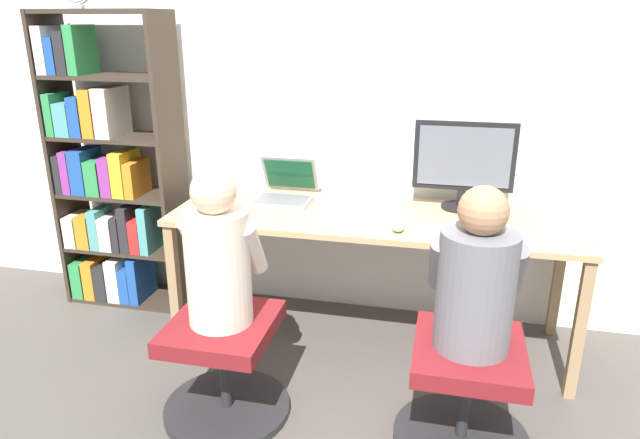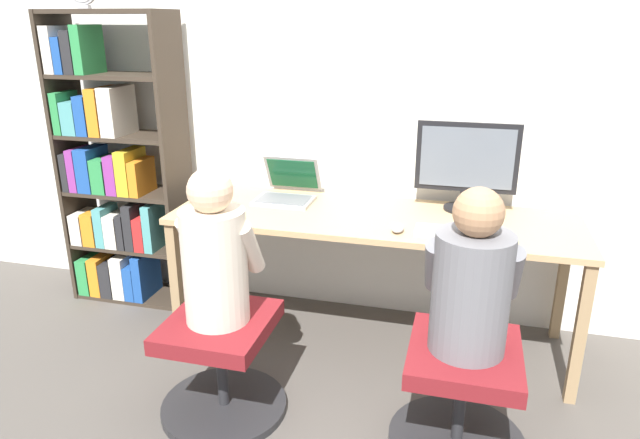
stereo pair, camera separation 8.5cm
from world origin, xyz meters
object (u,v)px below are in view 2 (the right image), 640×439
laptop (287,191)px  bookshelf (114,178)px  office_chair_left (461,395)px  keyboard (460,233)px  person_at_laptop (215,255)px  person_at_monitor (472,282)px  desktop_monitor (466,165)px  office_chair_right (221,362)px

laptop → bookshelf: (-1.08, -0.01, 0.01)m
office_chair_left → bookshelf: size_ratio=0.33×
keyboard → person_at_laptop: 1.12m
office_chair_left → person_at_monitor: bearing=90.0°
desktop_monitor → bookshelf: bookshelf is taller
office_chair_left → bookshelf: (-2.08, 0.86, 0.53)m
keyboard → person_at_monitor: (0.06, -0.53, 0.01)m
laptop → office_chair_right: bearing=-91.3°
keyboard → office_chair_left: bearing=-84.0°
laptop → person_at_monitor: bearing=-40.6°
keyboard → laptop: bearing=160.9°
desktop_monitor → person_at_laptop: bearing=-135.1°
office_chair_left → person_at_monitor: (0.00, 0.00, 0.50)m
laptop → bookshelf: 1.08m
laptop → person_at_laptop: (-0.02, -0.89, -0.01)m
bookshelf → laptop: bearing=0.3°
keyboard → person_at_laptop: person_at_laptop is taller
person_at_laptop → bookshelf: size_ratio=0.39×
keyboard → person_at_monitor: bearing=-83.9°
desktop_monitor → laptop: 0.97m
office_chair_left → bookshelf: bearing=157.6°
desktop_monitor → keyboard: 0.46m
desktop_monitor → office_chair_left: 1.18m
laptop → office_chair_right: 1.04m
laptop → office_chair_left: bearing=-40.7°
desktop_monitor → office_chair_right: size_ratio=0.92×
office_chair_left → person_at_laptop: person_at_laptop is taller
desktop_monitor → bookshelf: bearing=-177.9°
office_chair_right → laptop: bearing=88.7°
office_chair_left → person_at_laptop: size_ratio=0.85×
office_chair_right → person_at_monitor: person_at_monitor is taller
desktop_monitor → person_at_monitor: 0.95m
desktop_monitor → office_chair_right: bearing=-135.0°
desktop_monitor → keyboard: size_ratio=1.24×
bookshelf → keyboard: bearing=-9.0°
office_chair_left → keyboard: bearing=96.0°
keyboard → person_at_monitor: person_at_monitor is taller
office_chair_right → keyboard: bearing=30.6°
desktop_monitor → keyboard: desktop_monitor is taller
laptop → person_at_laptop: person_at_laptop is taller
keyboard → person_at_laptop: size_ratio=0.63×
desktop_monitor → person_at_laptop: (-0.96, -0.96, -0.21)m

